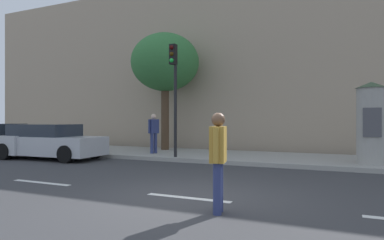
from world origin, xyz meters
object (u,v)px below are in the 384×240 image
street_tree (165,63)px  poster_column (371,122)px  parked_car_dark (48,142)px  traffic_light (174,81)px  pedestrian_with_bag (154,130)px  pedestrian_near_pole (218,155)px

street_tree → poster_column: bearing=-12.7°
poster_column → parked_car_dark: poster_column is taller
traffic_light → poster_column: bearing=7.0°
street_tree → pedestrian_with_bag: (0.43, -1.76, -3.12)m
pedestrian_with_bag → pedestrian_near_pole: bearing=-52.3°
traffic_light → parked_car_dark: size_ratio=0.93×
traffic_light → pedestrian_near_pole: traffic_light is taller
street_tree → pedestrian_near_pole: (5.85, -8.76, -3.26)m
poster_column → parked_car_dark: 11.78m
poster_column → parked_car_dark: size_ratio=0.57×
traffic_light → poster_column: 6.83m
poster_column → pedestrian_with_bag: 8.09m
traffic_light → poster_column: (6.61, 0.81, -1.52)m
pedestrian_near_pole → street_tree: bearing=123.7°
street_tree → pedestrian_with_bag: size_ratio=3.31×
pedestrian_near_pole → pedestrian_with_bag: bearing=127.7°
street_tree → pedestrian_with_bag: bearing=-76.3°
parked_car_dark → traffic_light: bearing=15.5°
traffic_light → pedestrian_with_bag: traffic_light is taller
poster_column → pedestrian_with_bag: size_ratio=1.58×
traffic_light → pedestrian_near_pole: size_ratio=2.53×
traffic_light → street_tree: (-1.89, 2.73, 1.24)m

